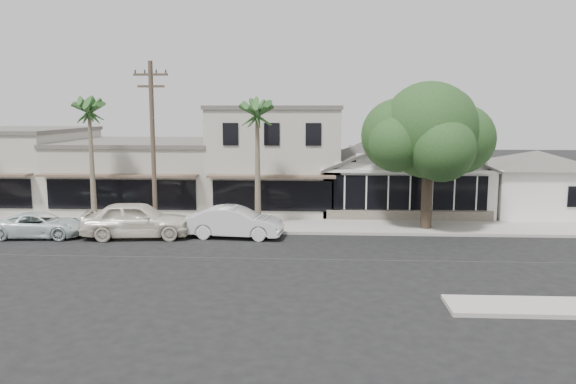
# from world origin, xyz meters

# --- Properties ---
(ground) EXTENTS (140.00, 140.00, 0.00)m
(ground) POSITION_xyz_m (0.00, 0.00, 0.00)
(ground) COLOR black
(ground) RESTS_ON ground
(sidewalk_north) EXTENTS (90.00, 3.50, 0.15)m
(sidewalk_north) POSITION_xyz_m (-8.00, 6.75, 0.07)
(sidewalk_north) COLOR #9E9991
(sidewalk_north) RESTS_ON ground
(corner_shop) EXTENTS (10.40, 8.60, 5.10)m
(corner_shop) POSITION_xyz_m (5.00, 12.47, 2.62)
(corner_shop) COLOR white
(corner_shop) RESTS_ON ground
(side_cottage) EXTENTS (6.00, 6.00, 3.00)m
(side_cottage) POSITION_xyz_m (13.20, 11.50, 1.50)
(side_cottage) COLOR white
(side_cottage) RESTS_ON ground
(row_building_near) EXTENTS (8.00, 10.00, 6.50)m
(row_building_near) POSITION_xyz_m (-3.00, 13.50, 3.25)
(row_building_near) COLOR #B8B3A6
(row_building_near) RESTS_ON ground
(row_building_midnear) EXTENTS (10.00, 10.00, 4.20)m
(row_building_midnear) POSITION_xyz_m (-12.00, 13.50, 2.10)
(row_building_midnear) COLOR #B3ADA0
(row_building_midnear) RESTS_ON ground
(utility_pole) EXTENTS (1.80, 0.24, 9.00)m
(utility_pole) POSITION_xyz_m (-9.00, 5.20, 4.79)
(utility_pole) COLOR brown
(utility_pole) RESTS_ON ground
(car_0) EXTENTS (5.71, 2.78, 1.88)m
(car_0) POSITION_xyz_m (-9.54, 3.78, 0.94)
(car_0) COLOR silver
(car_0) RESTS_ON ground
(car_1) EXTENTS (4.98, 2.13, 1.60)m
(car_1) POSITION_xyz_m (-4.54, 4.08, 0.80)
(car_1) COLOR silver
(car_1) RESTS_ON ground
(car_2) EXTENTS (4.69, 2.36, 1.27)m
(car_2) POSITION_xyz_m (-14.54, 3.59, 0.64)
(car_2) COLOR silver
(car_2) RESTS_ON ground
(shade_tree) EXTENTS (7.21, 6.52, 8.00)m
(shade_tree) POSITION_xyz_m (5.48, 6.50, 5.26)
(shade_tree) COLOR #443729
(shade_tree) RESTS_ON ground
(palm_east) EXTENTS (2.59, 2.59, 7.44)m
(palm_east) POSITION_xyz_m (-3.55, 5.86, 6.34)
(palm_east) COLOR #726651
(palm_east) RESTS_ON ground
(palm_mid) EXTENTS (2.94, 2.94, 7.50)m
(palm_mid) POSITION_xyz_m (-12.80, 6.32, 6.44)
(palm_mid) COLOR #726651
(palm_mid) RESTS_ON ground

